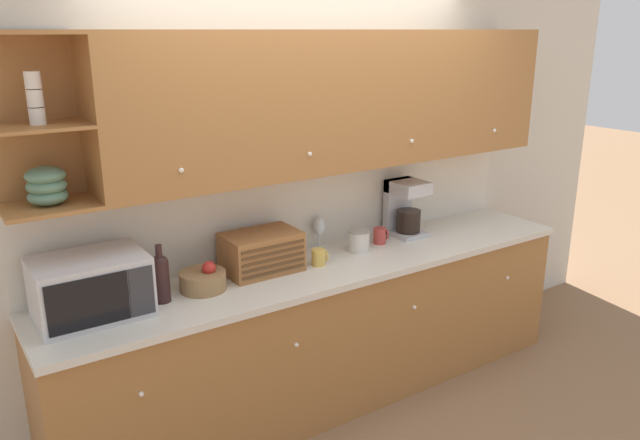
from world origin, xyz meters
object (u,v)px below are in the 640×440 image
Objects in this scene: wine_bottle at (161,276)px; mug at (319,257)px; storage_canister at (359,241)px; wine_glass at (319,228)px; fruit_basket at (203,280)px; mug_blue_second at (380,236)px; microwave at (91,287)px; bread_box at (262,252)px; coffee_maker at (405,207)px.

wine_bottle is 3.12× the size of mug.
mug is 0.35m from storage_canister.
storage_canister is at bearing -43.10° from wine_glass.
fruit_basket reaches higher than mug_blue_second.
microwave is at bearing 179.83° from fruit_basket.
microwave is 0.58m from fruit_basket.
fruit_basket reaches higher than storage_canister.
microwave reaches higher than mug.
wine_bottle reaches higher than microwave.
storage_canister is 1.28× the size of mug_blue_second.
wine_bottle is (0.34, -0.03, -0.01)m from microwave.
bread_box is 2.06× the size of wine_glass.
storage_canister is at bearing -167.67° from coffee_maker.
storage_canister reaches higher than mug.
mug is at bearing -168.69° from coffee_maker.
wine_glass is at bearing 10.96° from wine_bottle.
fruit_basket is 2.34× the size of mug_blue_second.
coffee_maker is (0.46, 0.10, 0.12)m from storage_canister.
mug_blue_second is at bearing -167.10° from coffee_maker.
coffee_maker is at bearing 11.31° from mug.
wine_bottle is 1.51m from mug_blue_second.
wine_glass is (0.88, 0.19, 0.09)m from fruit_basket.
fruit_basket is 1.06m from storage_canister.
wine_glass is at bearing 55.69° from mug.
coffee_maker is (2.10, 0.12, 0.04)m from microwave.
wine_glass reaches higher than mug.
wine_glass is at bearing 161.35° from mug_blue_second.
mug_blue_second is at bearing 10.56° from mug.
bread_box is at bearing 162.40° from mug.
wine_glass is at bearing 14.91° from bread_box.
bread_box is 3.15× the size of storage_canister.
coffee_maker is (0.26, 0.06, 0.14)m from mug_blue_second.
bread_box reaches higher than storage_canister.
microwave is 2.50× the size of wine_glass.
bread_box is 4.04× the size of mug_blue_second.
fruit_basket is at bearing 176.72° from mug.
storage_canister is 0.21m from mug_blue_second.
bread_box is at bearing 3.60° from microwave.
storage_canister is at bearing 1.03° from fruit_basket.
wine_bottle reaches higher than wine_glass.
coffee_maker is at bearing 3.22° from microwave.
coffee_maker is (0.81, 0.16, 0.14)m from mug.
wine_bottle is 2.25× the size of storage_canister.
microwave is 0.97m from bread_box.
mug_blue_second is at bearing 2.76° from fruit_basket.
bread_box is (0.97, 0.06, -0.04)m from microwave.
mug is at bearing -170.07° from storage_canister.
microwave is 5.30× the size of mug.
fruit_basket is at bearing -175.50° from coffee_maker.
storage_canister is (1.30, 0.04, -0.07)m from wine_bottle.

